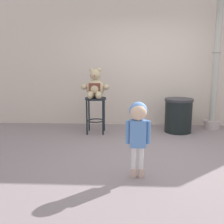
{
  "coord_description": "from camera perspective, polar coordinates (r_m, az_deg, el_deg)",
  "views": [
    {
      "loc": [
        -0.52,
        -4.02,
        1.49
      ],
      "look_at": [
        -0.73,
        0.41,
        0.63
      ],
      "focal_mm": 42.95,
      "sensor_mm": 36.0,
      "label": 1
    }
  ],
  "objects": [
    {
      "name": "trash_bin",
      "position": [
        5.77,
        13.94,
        -0.68
      ],
      "size": [
        0.59,
        0.59,
        0.71
      ],
      "color": "black",
      "rests_on": "ground_plane"
    },
    {
      "name": "bar_stool_with_teddy",
      "position": [
        5.51,
        -3.5,
        1.01
      ],
      "size": [
        0.43,
        0.43,
        0.74
      ],
      "color": "#1E242C",
      "rests_on": "ground_plane"
    },
    {
      "name": "child_walking",
      "position": [
        3.37,
        5.58,
        -2.39
      ],
      "size": [
        0.31,
        0.25,
        0.98
      ],
      "rotation": [
        0.0,
        0.0,
        2.76
      ],
      "color": "#C8A798",
      "rests_on": "ground_plane"
    },
    {
      "name": "ground_plane",
      "position": [
        4.32,
        9.62,
        -9.35
      ],
      "size": [
        24.0,
        24.0,
        0.0
      ],
      "primitive_type": "plane",
      "color": "gray"
    },
    {
      "name": "teddy_bear",
      "position": [
        5.42,
        -3.59,
        5.32
      ],
      "size": [
        0.58,
        0.52,
        0.6
      ],
      "color": "tan",
      "rests_on": "bar_stool_with_teddy"
    },
    {
      "name": "building_wall",
      "position": [
        6.34,
        7.62,
        12.45
      ],
      "size": [
        7.3,
        0.3,
        3.33
      ],
      "primitive_type": "cube",
      "color": "beige",
      "rests_on": "ground_plane"
    },
    {
      "name": "lamppost",
      "position": [
        6.15,
        21.09,
        6.98
      ],
      "size": [
        0.33,
        0.33,
        2.87
      ],
      "color": "#B3A0A0",
      "rests_on": "ground_plane"
    }
  ]
}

